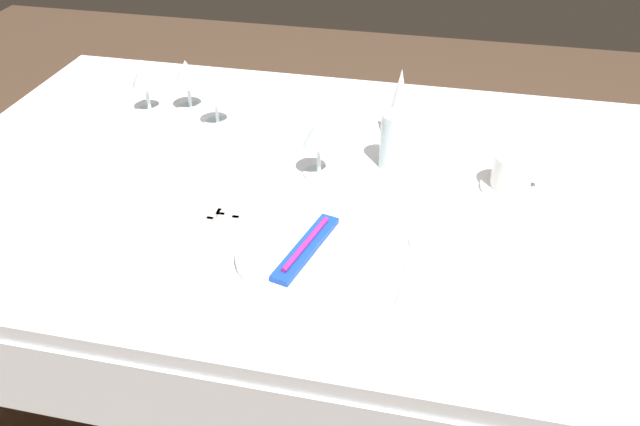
% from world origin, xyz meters
% --- Properties ---
extents(ground_plane, '(6.00, 6.00, 0.00)m').
position_xyz_m(ground_plane, '(0.00, 0.00, 0.00)').
color(ground_plane, '#4C3828').
extents(dining_table, '(1.80, 1.11, 0.74)m').
position_xyz_m(dining_table, '(0.00, 0.00, 0.66)').
color(dining_table, white).
rests_on(dining_table, ground).
extents(dinner_plate, '(0.26, 0.26, 0.02)m').
position_xyz_m(dinner_plate, '(0.02, -0.27, 0.75)').
color(dinner_plate, white).
rests_on(dinner_plate, dining_table).
extents(toothbrush_package, '(0.09, 0.21, 0.02)m').
position_xyz_m(toothbrush_package, '(0.02, -0.27, 0.77)').
color(toothbrush_package, blue).
rests_on(toothbrush_package, dinner_plate).
extents(fork_outer, '(0.03, 0.22, 0.00)m').
position_xyz_m(fork_outer, '(-0.15, -0.24, 0.74)').
color(fork_outer, beige).
rests_on(fork_outer, dining_table).
extents(fork_inner, '(0.03, 0.22, 0.00)m').
position_xyz_m(fork_inner, '(-0.18, -0.24, 0.74)').
color(fork_inner, beige).
rests_on(fork_inner, dining_table).
extents(fork_salad, '(0.03, 0.20, 0.00)m').
position_xyz_m(fork_salad, '(-0.20, -0.25, 0.74)').
color(fork_salad, beige).
rests_on(fork_salad, dining_table).
extents(dinner_knife, '(0.03, 0.22, 0.00)m').
position_xyz_m(dinner_knife, '(0.18, -0.26, 0.74)').
color(dinner_knife, beige).
rests_on(dinner_knife, dining_table).
extents(spoon_soup, '(0.03, 0.20, 0.01)m').
position_xyz_m(spoon_soup, '(0.21, -0.23, 0.74)').
color(spoon_soup, beige).
rests_on(spoon_soup, dining_table).
extents(saucer_left, '(0.12, 0.12, 0.01)m').
position_xyz_m(saucer_left, '(0.39, 0.05, 0.74)').
color(saucer_left, white).
rests_on(saucer_left, dining_table).
extents(coffee_cup_left, '(0.11, 0.08, 0.07)m').
position_xyz_m(coffee_cup_left, '(0.39, 0.05, 0.79)').
color(coffee_cup_left, white).
rests_on(coffee_cup_left, saucer_left).
extents(wine_glass_centre, '(0.07, 0.07, 0.14)m').
position_xyz_m(wine_glass_centre, '(-0.02, 0.02, 0.84)').
color(wine_glass_centre, silver).
rests_on(wine_glass_centre, dining_table).
extents(wine_glass_left, '(0.07, 0.07, 0.12)m').
position_xyz_m(wine_glass_left, '(-0.33, 0.20, 0.83)').
color(wine_glass_left, silver).
rests_on(wine_glass_left, dining_table).
extents(wine_glass_right, '(0.07, 0.07, 0.14)m').
position_xyz_m(wine_glass_right, '(-0.52, 0.23, 0.84)').
color(wine_glass_right, silver).
rests_on(wine_glass_right, dining_table).
extents(wine_glass_far, '(0.08, 0.08, 0.13)m').
position_xyz_m(wine_glass_far, '(-0.43, 0.27, 0.84)').
color(wine_glass_far, silver).
rests_on(wine_glass_far, dining_table).
extents(drink_tumbler, '(0.07, 0.07, 0.13)m').
position_xyz_m(drink_tumbler, '(0.14, 0.09, 0.80)').
color(drink_tumbler, silver).
rests_on(drink_tumbler, dining_table).
extents(napkin_folded, '(0.07, 0.07, 0.18)m').
position_xyz_m(napkin_folded, '(0.13, 0.23, 0.83)').
color(napkin_folded, white).
rests_on(napkin_folded, dining_table).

